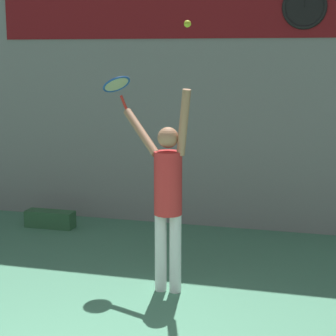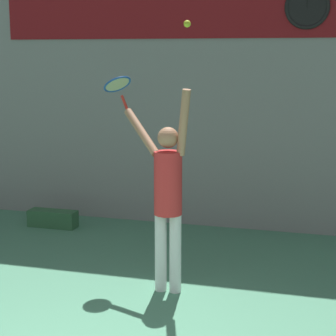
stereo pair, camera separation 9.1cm
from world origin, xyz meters
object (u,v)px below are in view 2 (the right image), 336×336
object	(u,v)px
tennis_ball	(187,24)
equipment_bag	(53,219)
scoreboard_clock	(307,7)
tennis_player	(167,192)
tennis_racket	(118,86)

from	to	relation	value
tennis_ball	equipment_bag	distance (m)	4.33
scoreboard_clock	tennis_player	world-z (taller)	scoreboard_clock
scoreboard_clock	equipment_bag	distance (m)	4.78
scoreboard_clock	tennis_ball	distance (m)	2.94
tennis_racket	equipment_bag	size ratio (longest dim) A/B	0.58
tennis_racket	equipment_bag	distance (m)	3.04
scoreboard_clock	tennis_player	size ratio (longest dim) A/B	0.27
scoreboard_clock	tennis_racket	xyz separation A→B (m)	(-1.95, -2.14, -0.99)
tennis_ball	tennis_player	bearing A→B (deg)	148.79
tennis_racket	equipment_bag	xyz separation A→B (m)	(-1.64, 1.47, -2.10)
tennis_racket	scoreboard_clock	bearing A→B (deg)	47.56
scoreboard_clock	equipment_bag	bearing A→B (deg)	-169.56
tennis_player	tennis_ball	distance (m)	1.77
tennis_racket	tennis_ball	xyz separation A→B (m)	(0.97, -0.61, 0.65)
tennis_player	equipment_bag	bearing A→B (deg)	140.70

